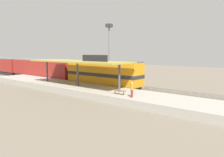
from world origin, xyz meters
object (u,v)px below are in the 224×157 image
(locomotive, at_px, (102,74))
(person_waiting, at_px, (132,89))
(passenger_carriage_rear, at_px, (0,65))
(light_mast, at_px, (109,40))
(passenger_carriage_front, at_px, (42,69))
(platform_bench, at_px, (119,91))

(locomotive, bearing_deg, person_waiting, -122.23)
(locomotive, distance_m, person_waiting, 12.18)
(passenger_carriage_rear, bearing_deg, light_mast, -76.97)
(passenger_carriage_front, xyz_separation_m, passenger_carriage_rear, (0.00, 20.80, 0.00))
(platform_bench, xyz_separation_m, light_mast, (13.80, 13.23, 7.05))
(passenger_carriage_rear, xyz_separation_m, person_waiting, (-6.49, -49.09, -0.46))
(passenger_carriage_front, relative_size, passenger_carriage_rear, 1.00)
(person_waiting, bearing_deg, locomotive, 57.77)
(passenger_carriage_front, bearing_deg, light_mast, -58.85)
(passenger_carriage_front, relative_size, light_mast, 1.71)
(locomotive, bearing_deg, passenger_carriage_front, 90.00)
(platform_bench, bearing_deg, person_waiting, -102.74)
(locomotive, relative_size, passenger_carriage_rear, 0.72)
(locomotive, xyz_separation_m, person_waiting, (-6.49, -10.29, -0.56))
(platform_bench, height_order, passenger_carriage_front, passenger_carriage_front)
(platform_bench, distance_m, person_waiting, 2.27)
(passenger_carriage_front, distance_m, person_waiting, 29.03)
(passenger_carriage_rear, bearing_deg, locomotive, -90.00)
(passenger_carriage_rear, distance_m, light_mast, 35.13)
(platform_bench, distance_m, passenger_carriage_front, 26.83)
(light_mast, bearing_deg, person_waiting, -132.88)
(locomotive, xyz_separation_m, passenger_carriage_front, (0.00, 18.00, -0.10))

